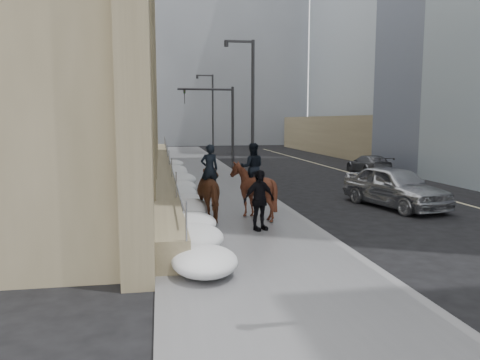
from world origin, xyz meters
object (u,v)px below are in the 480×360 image
(pedestrian, at_px, (259,200))
(car_grey, at_px, (369,164))
(mounted_horse_left, at_px, (213,190))
(car_silver, at_px, (395,187))
(mounted_horse_right, at_px, (253,187))

(pedestrian, xyz_separation_m, car_grey, (10.92, 15.47, -0.46))
(mounted_horse_left, xyz_separation_m, car_silver, (7.71, 1.70, -0.29))
(pedestrian, distance_m, car_silver, 7.36)
(mounted_horse_left, bearing_deg, car_grey, -141.94)
(mounted_horse_right, xyz_separation_m, car_grey, (10.75, 13.55, -0.60))
(car_silver, bearing_deg, pedestrian, -164.32)
(mounted_horse_left, height_order, car_silver, mounted_horse_left)
(mounted_horse_right, height_order, car_silver, mounted_horse_right)
(mounted_horse_right, relative_size, car_grey, 0.62)
(car_silver, xyz_separation_m, car_grey, (4.46, 11.95, -0.24))
(car_grey, bearing_deg, pedestrian, 53.85)
(car_grey, bearing_deg, car_silver, 68.62)
(car_silver, relative_size, car_grey, 1.18)
(pedestrian, bearing_deg, mounted_horse_right, 62.23)
(mounted_horse_left, relative_size, car_grey, 0.61)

